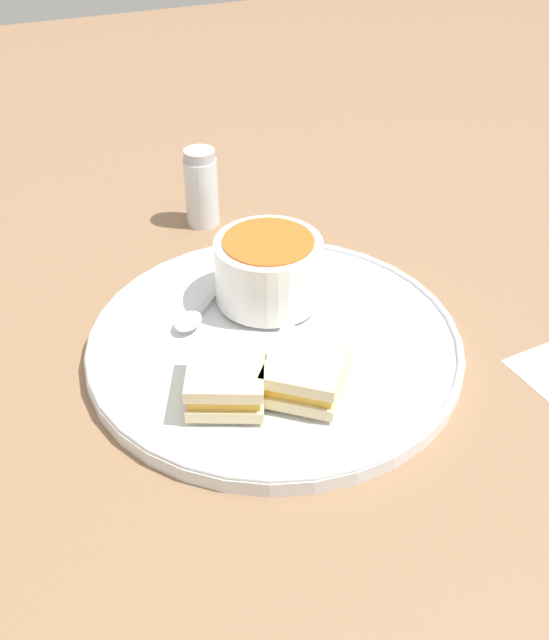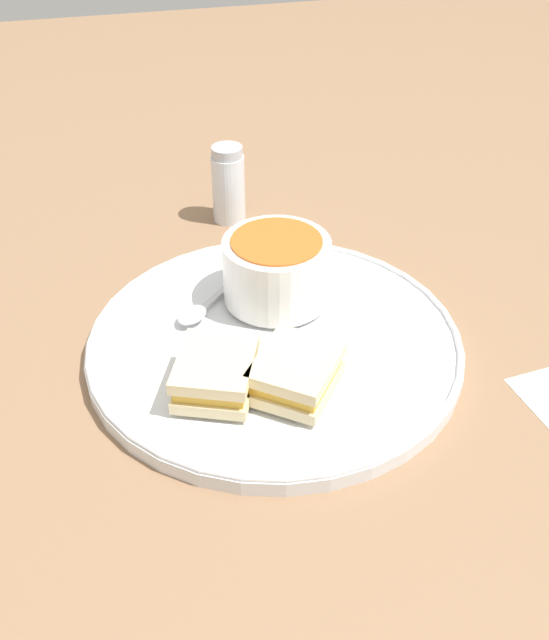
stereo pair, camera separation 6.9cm
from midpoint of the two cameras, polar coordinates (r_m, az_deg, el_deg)
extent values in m
plane|color=#8E6B4C|center=(0.71, 2.77, -2.46)|extent=(2.40, 2.40, 0.00)
cylinder|color=white|center=(0.71, 2.79, -2.01)|extent=(0.35, 0.35, 0.01)
torus|color=white|center=(0.70, 2.81, -1.46)|extent=(0.35, 0.35, 0.01)
cylinder|color=white|center=(0.75, 2.79, 1.89)|extent=(0.06, 0.06, 0.01)
cylinder|color=white|center=(0.73, 2.85, 3.74)|extent=(0.11, 0.11, 0.06)
cylinder|color=orange|center=(0.71, 2.93, 5.80)|extent=(0.09, 0.09, 0.01)
cube|color=silver|center=(0.76, -1.23, 2.29)|extent=(0.07, 0.07, 0.00)
ellipsoid|color=silver|center=(0.72, -3.61, 0.29)|extent=(0.04, 0.04, 0.01)
cube|color=beige|center=(0.64, -1.38, -4.94)|extent=(0.09, 0.09, 0.01)
cube|color=gold|center=(0.63, -1.40, -4.21)|extent=(0.08, 0.09, 0.01)
cube|color=beige|center=(0.63, -1.41, -3.47)|extent=(0.09, 0.09, 0.01)
cube|color=beige|center=(0.64, 4.62, -4.93)|extent=(0.10, 0.10, 0.01)
cube|color=gold|center=(0.63, 4.67, -4.21)|extent=(0.09, 0.09, 0.01)
cube|color=beige|center=(0.63, 4.72, -3.47)|extent=(0.10, 0.10, 0.01)
cylinder|color=silver|center=(0.90, -1.32, 9.92)|extent=(0.04, 0.04, 0.08)
cylinder|color=#B7B7BC|center=(0.88, -1.36, 12.63)|extent=(0.04, 0.04, 0.01)
camera|label=1|loc=(0.03, -87.14, 2.17)|focal=42.00mm
camera|label=2|loc=(0.03, 92.86, -2.17)|focal=42.00mm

